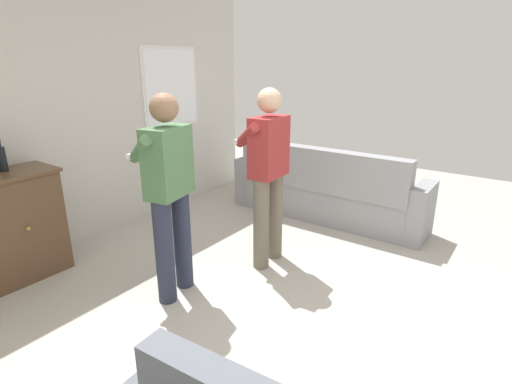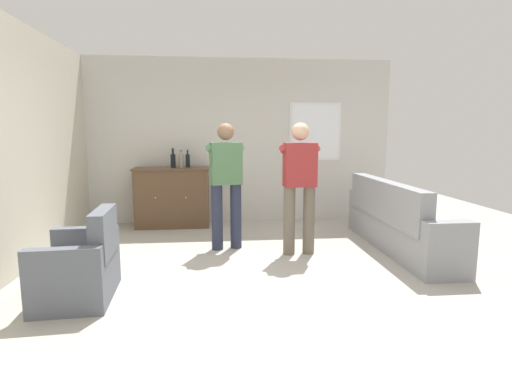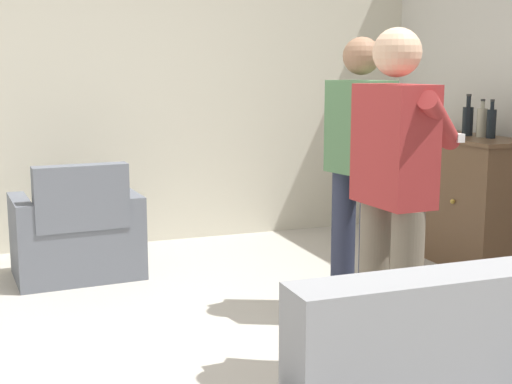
# 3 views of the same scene
# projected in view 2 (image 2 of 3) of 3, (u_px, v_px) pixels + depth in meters

# --- Properties ---
(ground) EXTENTS (10.40, 10.40, 0.00)m
(ground) POSITION_uv_depth(u_px,v_px,m) (256.00, 271.00, 4.53)
(ground) COLOR #B2ADA3
(wall_back_with_window) EXTENTS (5.20, 0.15, 2.80)m
(wall_back_with_window) POSITION_uv_depth(u_px,v_px,m) (243.00, 141.00, 6.94)
(wall_back_with_window) COLOR beige
(wall_back_with_window) RESTS_ON ground
(couch) EXTENTS (0.57, 2.47, 0.93)m
(couch) POSITION_uv_depth(u_px,v_px,m) (396.00, 224.00, 5.33)
(couch) COLOR gray
(couch) RESTS_ON ground
(armchair) EXTENTS (0.70, 0.92, 0.85)m
(armchair) POSITION_uv_depth(u_px,v_px,m) (81.00, 269.00, 3.76)
(armchair) COLOR slate
(armchair) RESTS_ON ground
(sideboard_cabinet) EXTENTS (1.23, 0.49, 0.99)m
(sideboard_cabinet) POSITION_uv_depth(u_px,v_px,m) (173.00, 197.00, 6.60)
(sideboard_cabinet) COLOR brown
(sideboard_cabinet) RESTS_ON ground
(bottle_wine_green) EXTENTS (0.08, 0.08, 0.28)m
(bottle_wine_green) POSITION_uv_depth(u_px,v_px,m) (181.00, 160.00, 6.58)
(bottle_wine_green) COLOR gray
(bottle_wine_green) RESTS_ON sideboard_cabinet
(bottle_liquor_amber) EXTENTS (0.08, 0.08, 0.32)m
(bottle_liquor_amber) POSITION_uv_depth(u_px,v_px,m) (173.00, 160.00, 6.54)
(bottle_liquor_amber) COLOR black
(bottle_liquor_amber) RESTS_ON sideboard_cabinet
(bottle_spirits_clear) EXTENTS (0.07, 0.07, 0.29)m
(bottle_spirits_clear) POSITION_uv_depth(u_px,v_px,m) (188.00, 160.00, 6.60)
(bottle_spirits_clear) COLOR black
(bottle_spirits_clear) RESTS_ON sideboard_cabinet
(person_standing_left) EXTENTS (0.54, 0.51, 1.68)m
(person_standing_left) POSITION_uv_depth(u_px,v_px,m) (226.00, 180.00, 5.29)
(person_standing_left) COLOR #282D42
(person_standing_left) RESTS_ON ground
(person_standing_right) EXTENTS (0.56, 0.49, 1.68)m
(person_standing_right) POSITION_uv_depth(u_px,v_px,m) (299.00, 182.00, 5.06)
(person_standing_right) COLOR #6B6051
(person_standing_right) RESTS_ON ground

